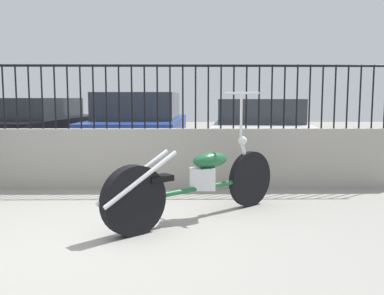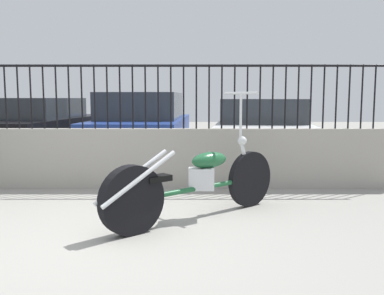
{
  "view_description": "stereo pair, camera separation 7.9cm",
  "coord_description": "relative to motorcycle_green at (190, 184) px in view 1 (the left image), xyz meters",
  "views": [
    {
      "loc": [
        0.88,
        -3.9,
        1.33
      ],
      "look_at": [
        0.96,
        1.51,
        0.7
      ],
      "focal_mm": 40.0,
      "sensor_mm": 36.0,
      "label": 1
    },
    {
      "loc": [
        0.96,
        -3.9,
        1.33
      ],
      "look_at": [
        0.96,
        1.51,
        0.7
      ],
      "focal_mm": 40.0,
      "sensor_mm": 36.0,
      "label": 2
    }
  ],
  "objects": [
    {
      "name": "ground_plane",
      "position": [
        -0.92,
        -0.62,
        -0.41
      ],
      "size": [
        40.0,
        40.0,
        0.0
      ],
      "primitive_type": "plane",
      "color": "gray"
    },
    {
      "name": "car_blue",
      "position": [
        -1.02,
        4.72,
        0.31
      ],
      "size": [
        1.96,
        4.56,
        1.44
      ],
      "rotation": [
        0.0,
        0.0,
        1.52
      ],
      "color": "black",
      "rests_on": "ground_plane"
    },
    {
      "name": "car_black",
      "position": [
        -3.29,
        4.57,
        0.27
      ],
      "size": [
        2.23,
        4.52,
        1.33
      ],
      "rotation": [
        0.0,
        0.0,
        1.47
      ],
      "color": "black",
      "rests_on": "ground_plane"
    },
    {
      "name": "fence_railing",
      "position": [
        -0.92,
        1.74,
        1.08
      ],
      "size": [
        8.16,
        0.04,
        0.93
      ],
      "color": "black",
      "rests_on": "low_wall"
    },
    {
      "name": "motorcycle_green",
      "position": [
        0.0,
        0.0,
        0.0
      ],
      "size": [
        1.92,
        1.66,
        1.41
      ],
      "rotation": [
        0.0,
        0.0,
        0.7
      ],
      "color": "black",
      "rests_on": "ground_plane"
    },
    {
      "name": "low_wall",
      "position": [
        -0.92,
        1.74,
        0.03
      ],
      "size": [
        8.16,
        0.18,
        0.88
      ],
      "color": "#9E998E",
      "rests_on": "ground_plane"
    },
    {
      "name": "car_white",
      "position": [
        1.54,
        4.66,
        0.26
      ],
      "size": [
        2.34,
        4.45,
        1.31
      ],
      "rotation": [
        0.0,
        0.0,
        1.45
      ],
      "color": "black",
      "rests_on": "ground_plane"
    }
  ]
}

